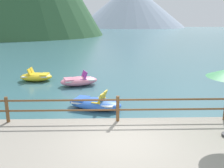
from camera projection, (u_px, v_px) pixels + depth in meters
name	position (u px, v px, depth m)	size (l,w,h in m)	color
ground_plane	(107.00, 42.00, 46.37)	(200.00, 200.00, 0.00)	#3D6B75
dock_railing	(118.00, 106.00, 8.92)	(23.92, 0.12, 0.95)	brown
pedal_boat_1	(36.00, 77.00, 16.61)	(2.15, 1.39, 0.87)	yellow
pedal_boat_2	(95.00, 103.00, 11.43)	(2.78, 2.00, 0.83)	blue
pedal_boat_3	(79.00, 81.00, 15.43)	(2.59, 1.90, 0.88)	pink
distant_peak	(131.00, 5.00, 135.43)	(59.09, 59.09, 23.28)	#93A3B7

